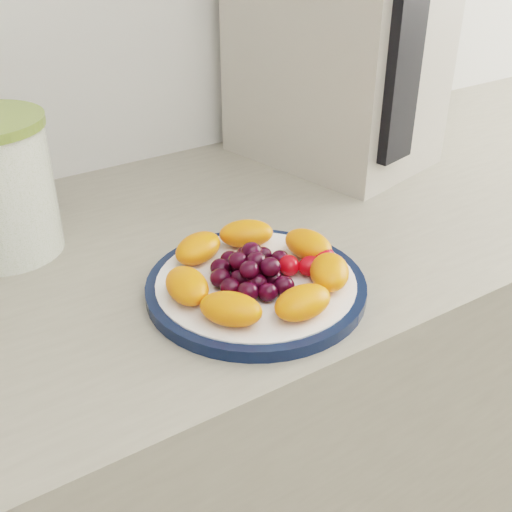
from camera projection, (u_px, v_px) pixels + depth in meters
counter at (253, 447)px, 1.14m from camera, size 3.50×0.60×0.90m
cabinet_face at (253, 459)px, 1.15m from camera, size 3.48×0.58×0.84m
plate_rim at (256, 287)px, 0.75m from camera, size 0.26×0.26×0.01m
plate_face at (256, 286)px, 0.75m from camera, size 0.23×0.23×0.02m
appliance_body at (336, 41)px, 1.03m from camera, size 0.29×0.35×0.39m
appliance_panel at (403, 62)px, 0.90m from camera, size 0.07×0.04×0.29m
fruit_plate at (260, 269)px, 0.74m from camera, size 0.22×0.22×0.04m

